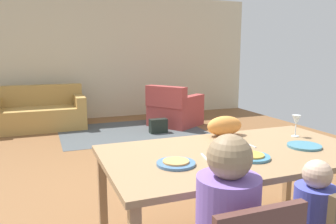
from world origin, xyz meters
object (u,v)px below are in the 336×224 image
at_px(plate_near_woman, 304,146).
at_px(cat, 225,126).
at_px(handbag, 158,126).
at_px(dining_table, 236,159).
at_px(plate_near_man, 176,164).
at_px(plate_near_child, 251,157).
at_px(armchair, 174,110).
at_px(wine_glass, 296,121).
at_px(couch, 39,113).

bearing_deg(plate_near_woman, cat, 125.68).
bearing_deg(handbag, dining_table, -100.59).
distance_m(plate_near_man, plate_near_child, 0.53).
bearing_deg(dining_table, plate_near_woman, -10.67).
bearing_deg(plate_near_child, armchair, 74.53).
distance_m(plate_near_man, wine_glass, 1.27).
distance_m(couch, armchair, 2.62).
distance_m(plate_near_man, handbag, 3.99).
height_order(dining_table, plate_near_child, plate_near_child).
xyz_separation_m(cat, handbag, (0.53, 3.19, -0.71)).
xyz_separation_m(dining_table, cat, (0.15, 0.43, 0.15)).
xyz_separation_m(plate_near_man, wine_glass, (1.23, 0.30, 0.12)).
distance_m(plate_near_child, handbag, 3.92).
bearing_deg(armchair, dining_table, -106.11).
distance_m(couch, handbag, 2.33).
xyz_separation_m(cat, couch, (-1.49, 4.35, -0.54)).
bearing_deg(plate_near_man, dining_table, 12.74).
bearing_deg(handbag, wine_glass, -89.71).
distance_m(plate_near_man, armchair, 4.57).
distance_m(dining_table, wine_glass, 0.74).
bearing_deg(plate_near_man, wine_glass, 13.75).
xyz_separation_m(dining_table, plate_near_child, (0.00, -0.18, 0.07)).
bearing_deg(dining_table, cat, 70.79).
bearing_deg(plate_near_man, couch, 99.37).
height_order(plate_near_child, cat, cat).
bearing_deg(plate_near_man, handbag, 72.12).
distance_m(plate_near_man, plate_near_woman, 1.06).
xyz_separation_m(wine_glass, handbag, (-0.02, 3.45, -0.76)).
relative_size(plate_near_man, armchair, 0.21).
distance_m(plate_near_child, cat, 0.63).
relative_size(plate_near_man, plate_near_woman, 1.00).
height_order(plate_near_man, plate_near_woman, same).
bearing_deg(plate_near_man, cat, 38.95).
xyz_separation_m(plate_near_man, plate_near_child, (0.53, -0.06, 0.00)).
bearing_deg(armchair, plate_near_man, -112.13).
xyz_separation_m(plate_near_child, cat, (0.15, 0.61, 0.08)).
height_order(plate_near_woman, couch, couch).
bearing_deg(plate_near_woman, armchair, 81.17).
height_order(plate_near_child, handbag, plate_near_child).
bearing_deg(plate_near_woman, dining_table, 169.33).
xyz_separation_m(couch, armchair, (2.52, -0.69, 0.02)).
xyz_separation_m(plate_near_child, plate_near_woman, (0.53, 0.08, 0.00)).
xyz_separation_m(plate_near_man, armchair, (1.71, 4.21, -0.45)).
relative_size(cat, armchair, 0.27).
xyz_separation_m(dining_table, wine_glass, (0.69, 0.18, 0.20)).
bearing_deg(plate_near_man, plate_near_child, -6.45).
height_order(couch, armchair, same).
xyz_separation_m(plate_near_child, wine_glass, (0.69, 0.36, 0.12)).
bearing_deg(plate_near_woman, couch, 110.96).
height_order(wine_glass, cat, wine_glass).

